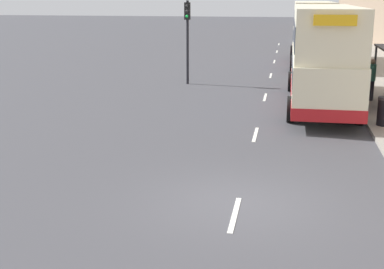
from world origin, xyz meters
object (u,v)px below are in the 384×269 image
Objects in this scene: car_0 at (310,33)px; pedestrian_1 at (358,71)px; pedestrian_at_shelter at (371,79)px; traffic_light_far_kerb at (187,28)px; double_decker_bus_ahead at (312,32)px; double_decker_bus_near at (323,54)px.

pedestrian_1 is (1.40, -30.28, 0.16)m from car_0.
car_0 is 2.29× the size of pedestrian_at_shelter.
car_0 is 30.97m from traffic_light_far_kerb.
double_decker_bus_ahead is 2.55× the size of car_0.
pedestrian_at_shelter is at bearing 25.71° from double_decker_bus_near.
traffic_light_far_kerb is (-6.88, 4.91, 0.74)m from double_decker_bus_near.
double_decker_bus_ahead is at bearing 99.15° from pedestrian_at_shelter.
double_decker_bus_ahead is 13.66m from pedestrian_at_shelter.
double_decker_bus_ahead is 5.83× the size of pedestrian_at_shelter.
traffic_light_far_kerb is at bearing 157.20° from pedestrian_at_shelter.
car_0 is 33.82m from pedestrian_at_shelter.
double_decker_bus_ahead reaches higher than pedestrian_at_shelter.
double_decker_bus_near reaches higher than pedestrian_at_shelter.
double_decker_bus_ahead is 6.51× the size of pedestrian_1.
double_decker_bus_near is at bearing -90.29° from double_decker_bus_ahead.
car_0 is (0.66, 34.86, -1.45)m from double_decker_bus_near.
double_decker_bus_ahead is at bearing 89.71° from double_decker_bus_near.
car_0 is at bearing 88.35° from double_decker_bus_ahead.
traffic_light_far_kerb reaches higher than double_decker_bus_near.
double_decker_bus_near reaches higher than pedestrian_1.
traffic_light_far_kerb reaches higher than car_0.
double_decker_bus_ahead is 2.43× the size of traffic_light_far_kerb.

